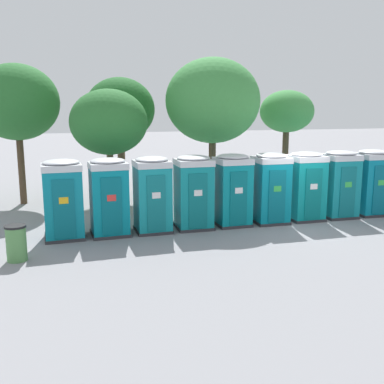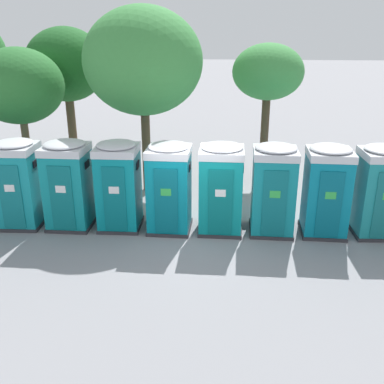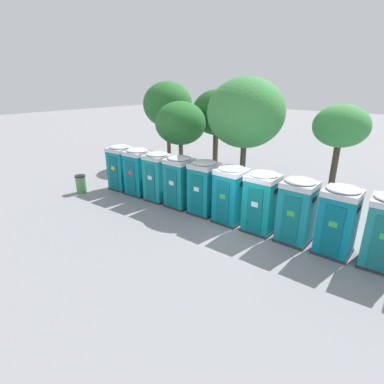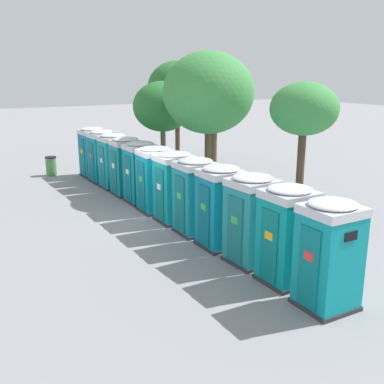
{
  "view_description": "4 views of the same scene",
  "coord_description": "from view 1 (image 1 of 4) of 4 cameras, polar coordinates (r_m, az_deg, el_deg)",
  "views": [
    {
      "loc": [
        -7.75,
        -14.16,
        4.16
      ],
      "look_at": [
        -3.66,
        0.36,
        1.28
      ],
      "focal_mm": 42.0,
      "sensor_mm": 36.0,
      "label": 1
    },
    {
      "loc": [
        0.79,
        -11.25,
        5.62
      ],
      "look_at": [
        -0.09,
        0.4,
        1.13
      ],
      "focal_mm": 42.0,
      "sensor_mm": 36.0,
      "label": 2
    },
    {
      "loc": [
        5.43,
        -10.14,
        5.8
      ],
      "look_at": [
        -2.83,
        0.37,
        0.91
      ],
      "focal_mm": 28.0,
      "sensor_mm": 36.0,
      "label": 3
    },
    {
      "loc": [
        14.35,
        -6.9,
        5.16
      ],
      "look_at": [
        1.94,
        0.43,
        1.36
      ],
      "focal_mm": 42.0,
      "sensor_mm": 36.0,
      "label": 4
    }
  ],
  "objects": [
    {
      "name": "street_tree_2",
      "position": [
        20.37,
        -9.13,
        10.23
      ],
      "size": [
        3.06,
        3.06,
        5.43
      ],
      "color": "brown",
      "rests_on": "ground"
    },
    {
      "name": "portapotty_4",
      "position": [
        15.87,
        5.15,
        0.32
      ],
      "size": [
        1.19,
        1.22,
        2.54
      ],
      "color": "#2D2D33",
      "rests_on": "ground"
    },
    {
      "name": "portapotty_2",
      "position": [
        15.03,
        -5.05,
        -0.27
      ],
      "size": [
        1.2,
        1.23,
        2.54
      ],
      "color": "#2D2D33",
      "rests_on": "ground"
    },
    {
      "name": "street_tree_4",
      "position": [
        18.6,
        2.65,
        11.46
      ],
      "size": [
        3.85,
        3.85,
        6.11
      ],
      "color": "brown",
      "rests_on": "ground"
    },
    {
      "name": "portapotty_8",
      "position": [
        18.71,
        21.82,
        1.19
      ],
      "size": [
        1.23,
        1.23,
        2.54
      ],
      "color": "#2D2D33",
      "rests_on": "ground"
    },
    {
      "name": "ground_plane",
      "position": [
        16.67,
        12.57,
        -3.9
      ],
      "size": [
        120.0,
        120.0,
        0.0
      ],
      "primitive_type": "plane",
      "color": "gray"
    },
    {
      "name": "portapotty_7",
      "position": [
        17.86,
        18.19,
        1.0
      ],
      "size": [
        1.23,
        1.23,
        2.54
      ],
      "color": "#2D2D33",
      "rests_on": "ground"
    },
    {
      "name": "portapotty_1",
      "position": [
        14.81,
        -10.51,
        -0.57
      ],
      "size": [
        1.26,
        1.25,
        2.54
      ],
      "color": "#2D2D33",
      "rests_on": "ground"
    },
    {
      "name": "trash_can",
      "position": [
        13.2,
        -21.41,
        -6.04
      ],
      "size": [
        0.57,
        0.57,
        1.0
      ],
      "color": "#518C4C",
      "rests_on": "ground"
    },
    {
      "name": "portapotty_0",
      "position": [
        14.76,
        -16.07,
        -0.86
      ],
      "size": [
        1.28,
        1.25,
        2.54
      ],
      "color": "#2D2D33",
      "rests_on": "ground"
    },
    {
      "name": "street_tree_3",
      "position": [
        17.7,
        -10.53,
        8.68
      ],
      "size": [
        2.98,
        2.98,
        4.83
      ],
      "color": "brown",
      "rests_on": "ground"
    },
    {
      "name": "portapotty_6",
      "position": [
        17.09,
        14.22,
        0.79
      ],
      "size": [
        1.23,
        1.21,
        2.54
      ],
      "color": "#2D2D33",
      "rests_on": "ground"
    },
    {
      "name": "street_tree_1",
      "position": [
        20.47,
        -21.36,
        10.53
      ],
      "size": [
        3.5,
        3.5,
        5.93
      ],
      "color": "#4C3826",
      "rests_on": "ground"
    },
    {
      "name": "street_tree_0",
      "position": [
        21.59,
        11.94,
        9.85
      ],
      "size": [
        2.49,
        2.49,
        4.91
      ],
      "color": "#4C3826",
      "rests_on": "ground"
    },
    {
      "name": "portapotty_3",
      "position": [
        15.38,
        0.19,
        0.03
      ],
      "size": [
        1.23,
        1.21,
        2.54
      ],
      "color": "#2D2D33",
      "rests_on": "ground"
    },
    {
      "name": "portapotty_5",
      "position": [
        16.39,
        9.92,
        0.54
      ],
      "size": [
        1.22,
        1.23,
        2.54
      ],
      "color": "#2D2D33",
      "rests_on": "ground"
    }
  ]
}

